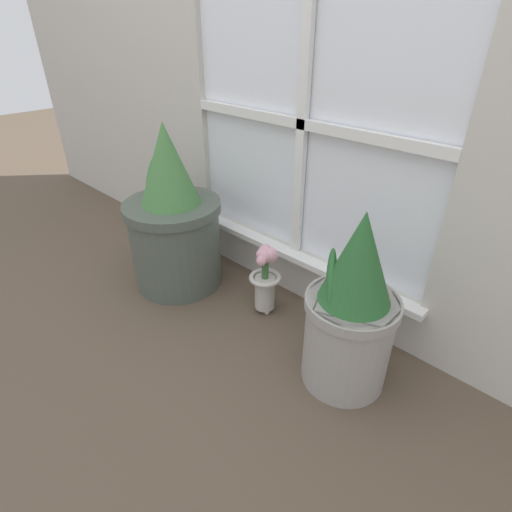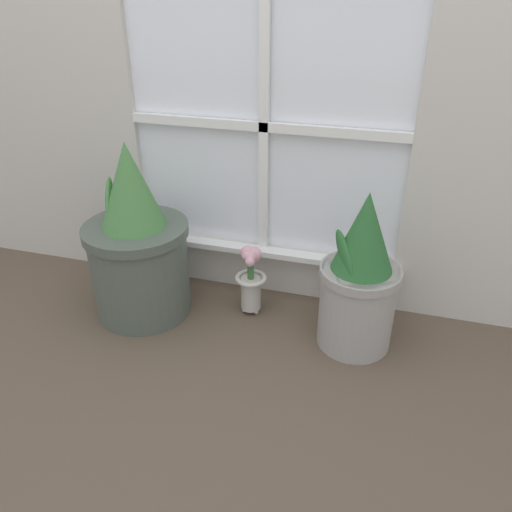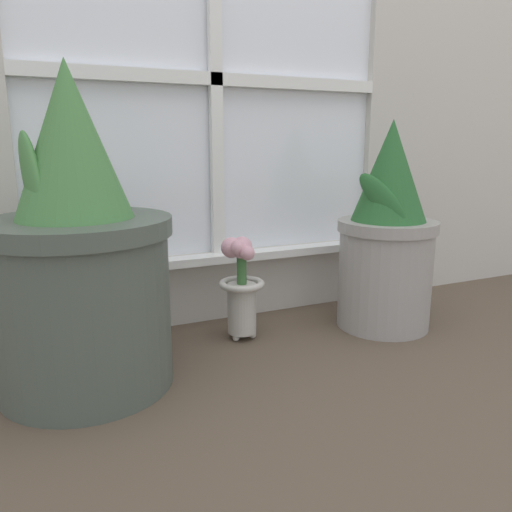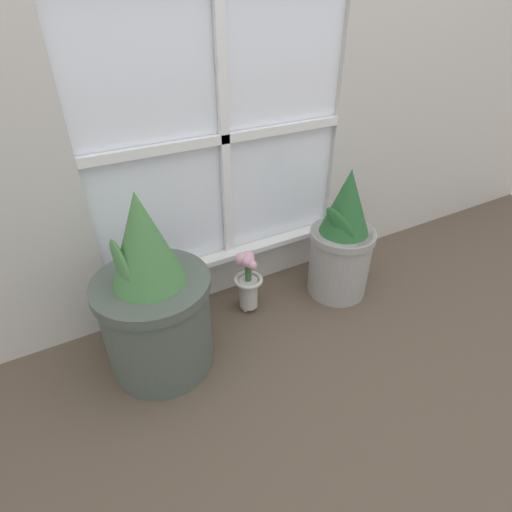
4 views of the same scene
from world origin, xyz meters
name	(u,v)px [view 4 (image 4 of 4)]	position (x,y,z in m)	size (l,w,h in m)	color
ground_plane	(286,354)	(0.00, 0.00, 0.00)	(10.00, 10.00, 0.00)	brown
potted_plant_left	(154,302)	(-0.43, 0.21, 0.29)	(0.41, 0.41, 0.72)	#4C564C
potted_plant_right	(342,241)	(0.43, 0.23, 0.27)	(0.29, 0.29, 0.61)	#9E9993
flower_vase	(248,279)	(0.00, 0.32, 0.16)	(0.13, 0.13, 0.29)	#BCB7AD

